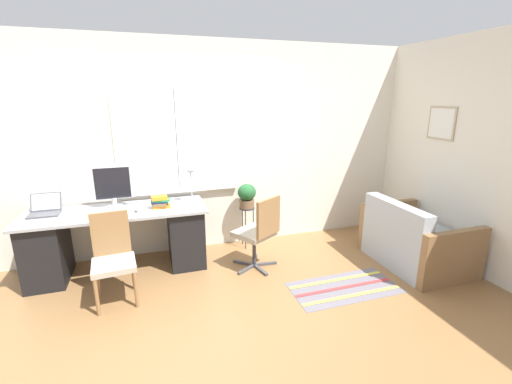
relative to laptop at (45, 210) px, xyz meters
name	(u,v)px	position (x,y,z in m)	size (l,w,h in m)	color
ground_plane	(194,273)	(1.54, -0.47, -0.80)	(14.00, 14.00, 0.00)	olive
wall_back_with_window	(180,150)	(1.54, 0.30, 0.55)	(9.00, 0.12, 2.70)	white
wall_right_with_picture	(426,147)	(4.72, -0.47, 0.55)	(0.08, 9.00, 2.70)	white
desk	(120,239)	(0.74, -0.12, -0.40)	(2.00, 0.69, 0.75)	#9EA3A8
laptop	(45,210)	(0.00, 0.00, 0.00)	(0.31, 0.31, 0.20)	#4C4C51
monitor	(113,186)	(0.72, 0.03, 0.21)	(0.41, 0.16, 0.48)	silver
keyboard	(113,214)	(0.72, -0.26, -0.04)	(0.34, 0.14, 0.02)	silver
mouse	(136,210)	(0.96, -0.24, -0.03)	(0.04, 0.07, 0.04)	slate
desk_lamp	(191,178)	(1.61, -0.07, 0.26)	(0.11, 0.11, 0.44)	#ADADB2
book_stack	(160,202)	(1.23, -0.18, 0.03)	(0.23, 0.16, 0.15)	orange
desk_chair_wooden	(113,257)	(0.72, -0.74, -0.33)	(0.44, 0.45, 0.90)	olive
office_chair_swivel	(259,231)	(2.31, -0.58, -0.32)	(0.57, 0.58, 0.91)	#47474C
couch_loveseat	(413,242)	(4.16, -1.04, -0.52)	(0.85, 1.18, 0.81)	#9EA8B2
plant_stand	(247,213)	(2.36, 0.08, -0.32)	(0.21, 0.21, 0.57)	#333338
potted_plant	(247,195)	(2.36, 0.08, -0.06)	(0.24, 0.24, 0.32)	brown
floor_rug_striped	(344,288)	(3.05, -1.29, -0.80)	(1.17, 0.58, 0.01)	slate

